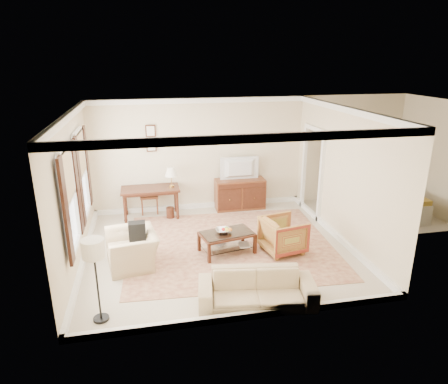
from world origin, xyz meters
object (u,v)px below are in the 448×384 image
object	(u,v)px
sideboard	(240,194)
sofa	(257,284)
striped_armchair	(283,233)
club_armchair	(132,244)
coffee_table	(227,237)
writing_desk	(150,192)
tv	(240,162)

from	to	relation	value
sideboard	sofa	world-z (taller)	sideboard
striped_armchair	sideboard	bearing A→B (deg)	-4.70
club_armchair	sofa	distance (m)	2.65
coffee_table	writing_desk	bearing A→B (deg)	122.86
writing_desk	striped_armchair	xyz separation A→B (m)	(2.62, -2.45, -0.26)
writing_desk	tv	size ratio (longest dim) A/B	1.47
sofa	tv	bearing A→B (deg)	88.52
coffee_table	striped_armchair	world-z (taller)	striped_armchair
tv	coffee_table	world-z (taller)	tv
tv	striped_armchair	size ratio (longest dim) A/B	1.19
sideboard	striped_armchair	distance (m)	2.64
sideboard	striped_armchair	xyz separation A→B (m)	(0.28, -2.62, 0.00)
tv	club_armchair	bearing A→B (deg)	42.83
striped_armchair	sofa	world-z (taller)	striped_armchair
writing_desk	striped_armchair	bearing A→B (deg)	-43.13
writing_desk	club_armchair	bearing A→B (deg)	-100.15
coffee_table	sofa	distance (m)	1.88
tv	writing_desk	bearing A→B (deg)	3.79
striped_armchair	club_armchair	xyz separation A→B (m)	(-3.05, 0.04, 0.05)
coffee_table	sofa	world-z (taller)	sofa
writing_desk	sideboard	distance (m)	2.36
tv	sofa	distance (m)	4.46
coffee_table	club_armchair	bearing A→B (deg)	-175.72
coffee_table	striped_armchair	bearing A→B (deg)	-9.09
writing_desk	tv	world-z (taller)	tv
sideboard	striped_armchair	size ratio (longest dim) A/B	1.61
writing_desk	striped_armchair	world-z (taller)	striped_armchair
sideboard	tv	bearing A→B (deg)	-90.00
club_armchair	striped_armchair	bearing A→B (deg)	80.33
club_armchair	sofa	world-z (taller)	club_armchair
tv	sideboard	bearing A→B (deg)	-90.00
club_armchair	tv	bearing A→B (deg)	123.95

